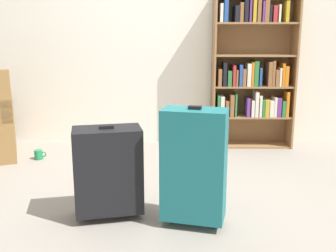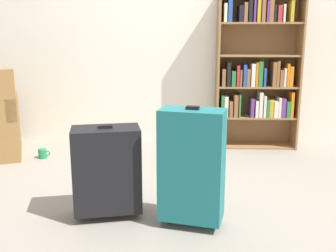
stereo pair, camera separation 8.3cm
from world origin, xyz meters
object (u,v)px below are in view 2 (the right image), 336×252
mug (43,153)px  bookshelf (257,69)px  suitcase_black (107,169)px  suitcase_teal (192,165)px

mug → bookshelf: bearing=13.8°
bookshelf → suitcase_black: 2.27m
bookshelf → mug: 2.40m
bookshelf → mug: size_ratio=13.70×
suitcase_teal → bookshelf: bearing=69.1°
bookshelf → mug: bearing=-166.2°
mug → suitcase_black: size_ratio=0.19×
bookshelf → suitcase_black: (-1.29, -1.79, -0.52)m
bookshelf → suitcase_teal: 2.08m
suitcase_black → mug: bearing=125.8°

